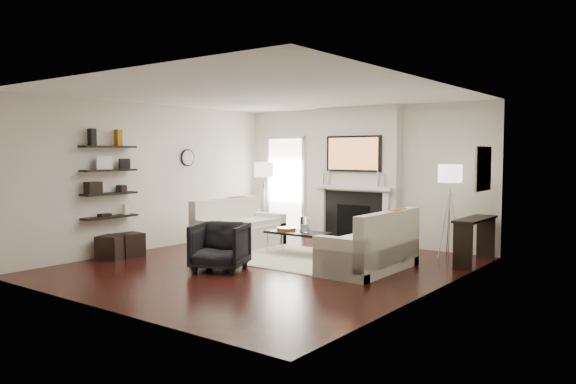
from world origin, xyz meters
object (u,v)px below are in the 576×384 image
Objects in this scene: ottoman_near at (130,245)px; loveseat_left_base at (240,237)px; lamp_left_shade at (264,170)px; loveseat_right_base at (369,257)px; coffee_table at (298,233)px; armchair at (220,244)px; lamp_right_shade at (450,173)px.

loveseat_left_base is at bearing 61.01° from ottoman_near.
lamp_left_shade is (-0.36, 1.16, 1.24)m from loveseat_left_base.
loveseat_right_base and coffee_table have the same top height.
lamp_left_shade is (-1.68, 1.12, 1.05)m from coffee_table.
armchair reaches higher than loveseat_right_base.
loveseat_right_base is at bearing -109.71° from lamp_right_shade.
lamp_left_shade is at bearing -176.71° from lamp_right_shade.
coffee_table reaches higher than ottoman_near.
lamp_left_shade is at bearing 78.07° from ottoman_near.
armchair is (-0.23, -1.71, -0.00)m from coffee_table.
lamp_left_shade is (-3.29, 1.48, 1.24)m from loveseat_right_base.
coffee_table is 2.75× the size of ottoman_near.
loveseat_right_base is at bearing -6.12° from loveseat_left_base.
loveseat_right_base is at bearing -12.64° from coffee_table.
loveseat_left_base is at bearing 173.88° from loveseat_right_base.
armchair is 2.08m from ottoman_near.
loveseat_left_base is 4.00m from lamp_right_shade.
lamp_right_shade reaches higher than loveseat_right_base.
armchair is 3.34m from lamp_left_shade.
loveseat_left_base is 2.26× the size of armchair.
coffee_table is 2.75× the size of lamp_right_shade.
lamp_left_shade is 1.00× the size of ottoman_near.
loveseat_right_base reaches higher than ottoman_near.
loveseat_left_base is 1.74m from lamp_left_shade.
lamp_right_shade is 1.00× the size of ottoman_near.
loveseat_left_base and coffee_table have the same top height.
coffee_table is 2.75× the size of lamp_left_shade.
armchair is 1.99× the size of lamp_right_shade.
lamp_right_shade is at bearing 3.29° from lamp_left_shade.
coffee_table is at bearing 167.36° from loveseat_right_base.
loveseat_right_base is 2.19m from lamp_right_shade.
loveseat_right_base is at bearing 20.43° from ottoman_near.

